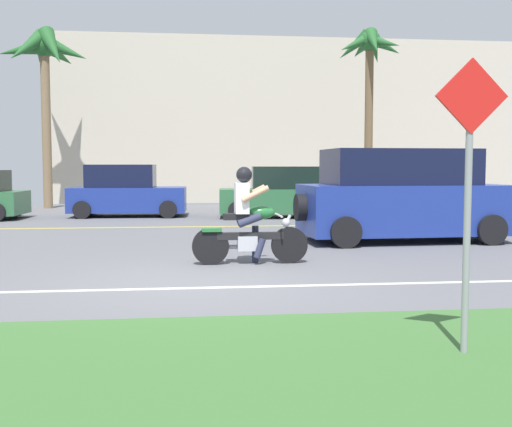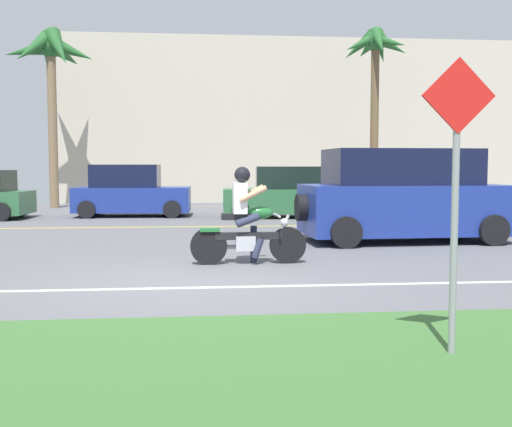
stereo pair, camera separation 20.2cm
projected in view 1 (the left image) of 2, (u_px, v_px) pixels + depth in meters
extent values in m
cube|color=slate|center=(197.00, 255.00, 11.74)|extent=(56.00, 30.00, 0.04)
cube|color=#3D6B33|center=(218.00, 380.00, 4.70)|extent=(56.00, 3.80, 0.06)
cube|color=silver|center=(203.00, 288.00, 8.42)|extent=(50.40, 0.12, 0.01)
cube|color=yellow|center=(193.00, 227.00, 16.89)|extent=(50.40, 0.12, 0.01)
cylinder|color=black|center=(289.00, 245.00, 10.56)|extent=(0.62, 0.10, 0.62)
cylinder|color=black|center=(211.00, 246.00, 10.39)|extent=(0.62, 0.10, 0.62)
cylinder|color=#B7BAC1|center=(283.00, 230.00, 10.53)|extent=(0.28, 0.05, 0.54)
cube|color=black|center=(250.00, 236.00, 10.46)|extent=(1.12, 0.12, 0.12)
cube|color=#B7BAC1|center=(247.00, 243.00, 10.46)|extent=(0.33, 0.21, 0.25)
ellipsoid|color=#236B33|center=(261.00, 213.00, 10.46)|extent=(0.45, 0.25, 0.23)
cube|color=black|center=(238.00, 217.00, 10.41)|extent=(0.50, 0.23, 0.10)
cube|color=#236B33|center=(212.00, 230.00, 10.37)|extent=(0.33, 0.17, 0.06)
cylinder|color=#B7BAC1|center=(279.00, 215.00, 10.50)|extent=(0.05, 0.64, 0.04)
sphere|color=#B7BAC1|center=(286.00, 222.00, 10.52)|extent=(0.14, 0.14, 0.14)
cylinder|color=#B7BAC1|center=(233.00, 247.00, 10.56)|extent=(0.51, 0.08, 0.07)
cube|color=white|center=(242.00, 198.00, 10.39)|extent=(0.23, 0.33, 0.51)
sphere|color=black|center=(244.00, 175.00, 10.37)|extent=(0.27, 0.27, 0.27)
cylinder|color=#2D334C|center=(250.00, 220.00, 10.34)|extent=(0.41, 0.14, 0.26)
cylinder|color=#2D334C|center=(248.00, 219.00, 10.54)|extent=(0.41, 0.14, 0.26)
cylinder|color=#2D334C|center=(255.00, 244.00, 10.63)|extent=(0.11, 0.11, 0.63)
cylinder|color=#2D334C|center=(260.00, 248.00, 10.37)|extent=(0.21, 0.12, 0.35)
cylinder|color=tan|center=(255.00, 194.00, 10.21)|extent=(0.47, 0.10, 0.29)
cylinder|color=tan|center=(252.00, 193.00, 10.62)|extent=(0.47, 0.10, 0.29)
cube|color=navy|center=(402.00, 209.00, 13.65)|extent=(4.42, 2.08, 1.06)
cube|color=black|center=(399.00, 167.00, 13.57)|extent=(3.19, 1.77, 0.77)
cylinder|color=black|center=(345.00, 232.00, 12.50)|extent=(0.65, 0.24, 0.64)
cylinder|color=black|center=(491.00, 230.00, 12.97)|extent=(0.65, 0.24, 0.64)
cylinder|color=black|center=(321.00, 223.00, 14.39)|extent=(0.65, 0.24, 0.64)
cylinder|color=black|center=(449.00, 222.00, 14.87)|extent=(0.65, 0.24, 0.64)
cylinder|color=black|center=(300.00, 207.00, 13.31)|extent=(0.22, 0.58, 0.58)
cylinder|color=black|center=(15.00, 208.00, 20.17)|extent=(0.57, 0.21, 0.56)
cube|color=navy|center=(129.00, 199.00, 20.35)|extent=(3.76, 1.84, 0.80)
cube|color=black|center=(121.00, 176.00, 20.27)|extent=(2.20, 1.54, 0.74)
cylinder|color=black|center=(82.00, 210.00, 19.42)|extent=(0.57, 0.20, 0.56)
cylinder|color=black|center=(168.00, 209.00, 19.62)|extent=(0.57, 0.20, 0.56)
cylinder|color=black|center=(92.00, 206.00, 21.11)|extent=(0.57, 0.20, 0.56)
cylinder|color=black|center=(171.00, 206.00, 21.31)|extent=(0.57, 0.20, 0.56)
cube|color=#2D663D|center=(280.00, 201.00, 19.95)|extent=(3.95, 1.89, 0.76)
cube|color=black|center=(287.00, 178.00, 19.90)|extent=(2.32, 1.55, 0.71)
cylinder|color=black|center=(319.00, 207.00, 20.83)|extent=(0.57, 0.22, 0.56)
cylinder|color=black|center=(236.00, 207.00, 20.71)|extent=(0.57, 0.22, 0.56)
cylinder|color=black|center=(327.00, 210.00, 19.22)|extent=(0.57, 0.22, 0.56)
cylinder|color=black|center=(237.00, 211.00, 19.10)|extent=(0.57, 0.22, 0.56)
cylinder|color=#846B4C|center=(46.00, 128.00, 24.10)|extent=(0.35, 0.35, 6.24)
sphere|color=#235B28|center=(44.00, 45.00, 23.87)|extent=(0.90, 0.90, 0.90)
cone|color=#235B28|center=(65.00, 51.00, 23.84)|extent=(1.99, 0.96, 1.25)
cone|color=#235B28|center=(58.00, 54.00, 24.64)|extent=(1.43, 1.99, 1.13)
cone|color=#235B28|center=(42.00, 54.00, 24.61)|extent=(1.23, 2.00, 1.02)
cone|color=#235B28|center=(22.00, 50.00, 23.72)|extent=(1.93, 0.79, 1.00)
cone|color=#235B28|center=(27.00, 47.00, 23.20)|extent=(1.64, 1.84, 1.56)
cone|color=#235B28|center=(53.00, 48.00, 23.26)|extent=(1.49, 1.80, 1.72)
cylinder|color=brown|center=(369.00, 125.00, 24.84)|extent=(0.33, 0.33, 6.56)
sphere|color=#235B28|center=(370.00, 41.00, 24.59)|extent=(0.85, 0.85, 0.85)
cone|color=#235B28|center=(385.00, 46.00, 24.79)|extent=(1.62, 0.80, 1.02)
cone|color=#235B28|center=(374.00, 48.00, 25.18)|extent=(1.20, 1.47, 1.39)
cone|color=#235B28|center=(362.00, 48.00, 25.22)|extent=(0.81, 1.62, 0.99)
cone|color=#235B28|center=(354.00, 46.00, 24.88)|extent=(1.53, 1.24, 1.29)
cone|color=#235B28|center=(356.00, 44.00, 24.34)|extent=(1.63, 0.95, 1.06)
cone|color=#235B28|center=(374.00, 42.00, 23.95)|extent=(0.62, 1.51, 1.30)
cone|color=#235B28|center=(384.00, 43.00, 24.14)|extent=(1.37, 1.53, 0.90)
cylinder|color=gray|center=(467.00, 244.00, 5.25)|extent=(0.06, 0.06, 1.98)
cube|color=red|center=(472.00, 96.00, 5.14)|extent=(0.62, 0.03, 0.62)
cube|color=beige|center=(286.00, 123.00, 29.82)|extent=(21.68, 4.00, 7.36)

